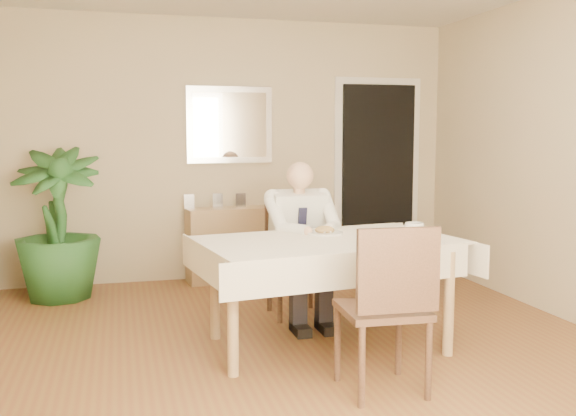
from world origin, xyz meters
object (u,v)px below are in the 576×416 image
object	(u,v)px
chair_far	(293,253)
potted_palm	(57,224)
seated_man	(303,235)
coffee_mug	(414,230)
chair_near	(389,300)
sideboard	(234,244)
dining_table	(328,251)

from	to	relation	value
chair_far	potted_palm	distance (m)	2.14
seated_man	coffee_mug	size ratio (longest dim) A/B	9.11
coffee_mug	potted_palm	bearing A→B (deg)	141.50
chair_far	chair_near	distance (m)	1.77
seated_man	sideboard	distance (m)	1.62
chair_near	coffee_mug	size ratio (longest dim) A/B	7.10
seated_man	potted_palm	distance (m)	2.28
dining_table	coffee_mug	world-z (taller)	coffee_mug
chair_near	seated_man	size ratio (longest dim) A/B	0.78
dining_table	coffee_mug	xyz separation A→B (m)	(0.58, -0.12, 0.14)
chair_far	seated_man	size ratio (longest dim) A/B	0.71
sideboard	potted_palm	size ratio (longest dim) A/B	0.68
chair_far	sideboard	xyz separation A→B (m)	(-0.27, 1.28, -0.13)
chair_near	seated_man	distance (m)	1.49
chair_far	coffee_mug	bearing A→B (deg)	-56.57
chair_near	seated_man	world-z (taller)	seated_man
chair_near	potted_palm	world-z (taller)	potted_palm
potted_palm	coffee_mug	bearing A→B (deg)	-38.50
seated_man	coffee_mug	bearing A→B (deg)	-50.89
dining_table	potted_palm	size ratio (longest dim) A/B	1.38
chair_near	coffee_mug	world-z (taller)	chair_near
chair_far	coffee_mug	distance (m)	1.20
dining_table	sideboard	distance (m)	2.20
coffee_mug	chair_far	bearing A→B (deg)	120.11
coffee_mug	potted_palm	world-z (taller)	potted_palm
chair_near	sideboard	xyz separation A→B (m)	(-0.33, 3.04, -0.18)
sideboard	chair_near	bearing A→B (deg)	-88.98
dining_table	chair_near	bearing A→B (deg)	-94.52
dining_table	coffee_mug	size ratio (longest dim) A/B	13.63
dining_table	potted_palm	distance (m)	2.65
chair_near	potted_palm	xyz separation A→B (m)	(-1.96, 2.73, 0.12)
seated_man	sideboard	bearing A→B (deg)	99.79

